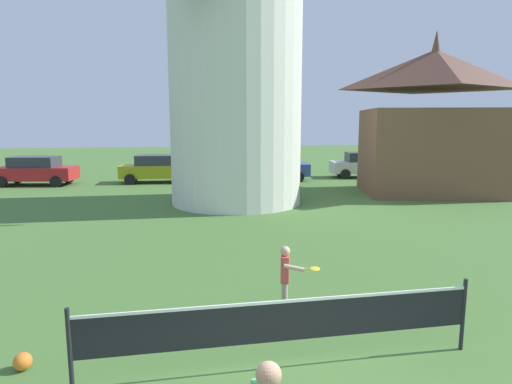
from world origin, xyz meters
TOP-DOWN VIEW (x-y plane):
  - windmill at (1.03, 14.44)m, footprint 8.39×6.18m
  - tennis_net at (-0.13, 1.73)m, footprint 5.55×0.06m
  - player_far at (0.39, 3.55)m, footprint 0.69×0.64m
  - stray_ball at (-3.64, 2.34)m, footprint 0.25×0.25m
  - parked_car_red at (-9.00, 21.66)m, footprint 4.39×2.38m
  - parked_car_mustard at (-2.55, 21.58)m, footprint 4.10×2.09m
  - parked_car_blue at (4.14, 21.24)m, footprint 4.45×2.31m
  - parked_car_silver at (10.21, 21.55)m, footprint 4.61×2.44m
  - parked_car_black at (16.90, 21.79)m, footprint 4.43×2.13m
  - chapel at (10.46, 15.21)m, footprint 7.23×6.01m

SIDE VIEW (x-z plane):
  - stray_ball at x=-3.64m, z-range 0.00..0.25m
  - player_far at x=0.39m, z-range 0.08..1.27m
  - tennis_net at x=-0.13m, z-range 0.14..1.24m
  - parked_car_mustard at x=-2.55m, z-range 0.03..1.59m
  - parked_car_red at x=-9.00m, z-range 0.03..1.59m
  - parked_car_blue at x=4.14m, z-range 0.03..1.59m
  - parked_car_black at x=16.90m, z-range 0.03..1.59m
  - parked_car_silver at x=10.21m, z-range 0.03..1.59m
  - chapel at x=10.46m, z-range -0.52..7.08m
  - windmill at x=1.03m, z-range 0.10..15.86m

